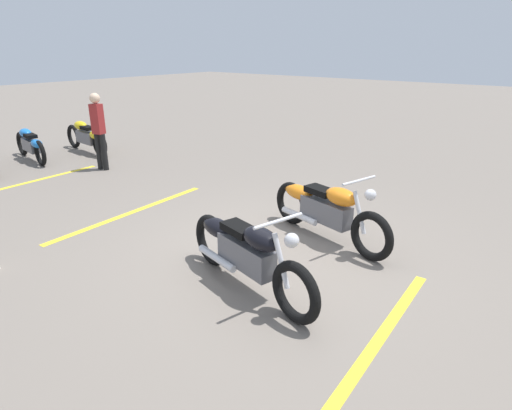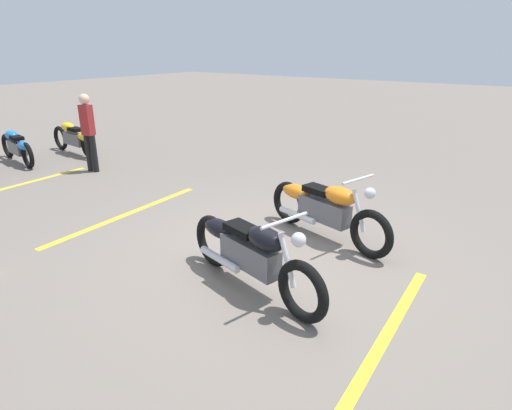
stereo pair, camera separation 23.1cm
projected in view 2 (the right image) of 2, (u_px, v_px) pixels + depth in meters
name	position (u px, v px, depth m)	size (l,w,h in m)	color
ground_plane	(272.00, 254.00, 5.84)	(60.00, 60.00, 0.00)	slate
motorcycle_bright_foreground	(324.00, 208.00, 6.19)	(2.18, 0.78, 1.04)	black
motorcycle_dark_foreground	(249.00, 252.00, 4.88)	(2.19, 0.76, 1.04)	black
motorcycle_row_far_left	(74.00, 138.00, 10.99)	(2.11, 0.38, 0.79)	black
motorcycle_row_left	(17.00, 146.00, 10.16)	(1.99, 0.44, 0.75)	black
bystander_near_row	(88.00, 129.00, 9.32)	(0.28, 0.23, 1.70)	black
parking_stripe_near	(381.00, 345.00, 4.06)	(3.20, 0.12, 0.01)	yellow
parking_stripe_mid	(127.00, 214.00, 7.19)	(3.20, 0.12, 0.01)	yellow
parking_stripe_far	(15.00, 186.00, 8.64)	(3.20, 0.12, 0.01)	yellow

